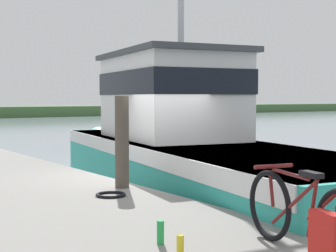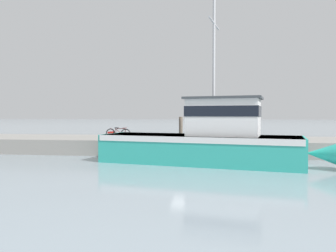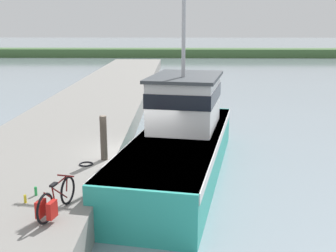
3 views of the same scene
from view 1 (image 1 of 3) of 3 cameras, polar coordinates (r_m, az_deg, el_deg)
ground_plane at (r=9.96m, az=-1.54°, el=-10.98°), size 320.00×320.00×0.00m
far_shoreline at (r=74.41m, az=-6.47°, el=1.73°), size 180.00×5.00×1.35m
fishing_boat_main at (r=11.33m, az=1.71°, el=-2.57°), size 4.82×12.56×8.57m
bicycle_touring at (r=4.82m, az=15.86°, el=-10.03°), size 0.66×1.78×0.79m
mooring_post at (r=8.32m, az=-5.13°, el=-1.77°), size 0.23×0.23×1.48m
hose_coil at (r=7.71m, az=-6.36°, el=-7.56°), size 0.45×0.45×0.04m
water_bottle_by_bike at (r=5.20m, az=-0.84°, el=-11.71°), size 0.07×0.07×0.24m
water_bottle_on_curb at (r=4.76m, az=1.36°, el=-13.24°), size 0.07×0.07×0.22m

